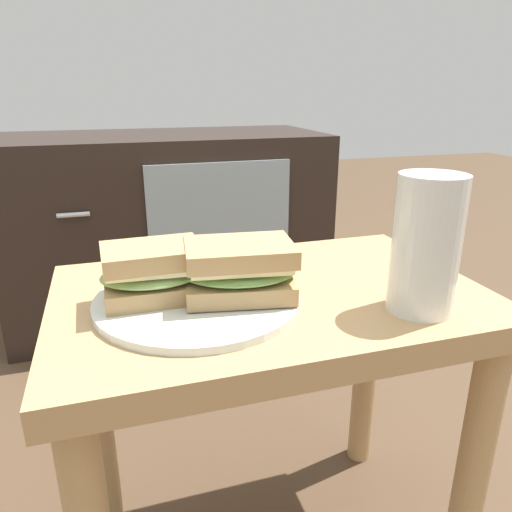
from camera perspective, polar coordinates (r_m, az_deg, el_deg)
side_table at (r=0.68m, az=1.61°, el=-11.07°), size 0.56×0.36×0.46m
tv_cabinet at (r=1.57m, az=-10.27°, el=3.45°), size 0.96×0.46×0.58m
plate at (r=0.60m, az=-6.92°, el=-5.15°), size 0.25×0.25×0.01m
sandwich_front at (r=0.60m, az=-12.10°, el=-1.84°), size 0.13×0.09×0.07m
sandwich_back at (r=0.59m, az=-1.95°, el=-1.59°), size 0.15×0.12×0.07m
beer_glass at (r=0.59m, az=19.46°, el=1.00°), size 0.08×0.08×0.16m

